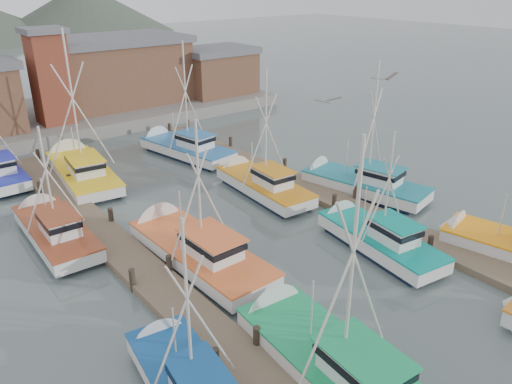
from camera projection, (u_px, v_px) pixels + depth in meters
ground at (325, 278)px, 25.11m from camera, size 260.00×260.00×0.00m
dock_left at (162, 289)px, 23.90m from camera, size 2.30×46.00×1.50m
dock_right at (356, 209)px, 31.92m from camera, size 2.30×46.00×1.50m
quay at (65, 116)px, 51.30m from camera, size 44.00×16.00×1.20m
shed_center at (115, 70)px, 53.10m from camera, size 14.84×9.54×6.90m
shed_right at (217, 70)px, 57.60m from camera, size 8.48×6.36×5.20m
lookout_tower at (50, 76)px, 45.31m from camera, size 3.60×3.60×8.50m
boat_4 at (328, 359)px, 18.84m from camera, size 4.26×10.12×10.64m
boat_5 at (374, 237)px, 27.63m from camera, size 3.68×8.63×7.56m
boat_6 at (186, 383)px, 17.76m from camera, size 3.43×8.10×8.11m
boat_8 at (194, 249)px, 26.45m from camera, size 3.66×10.20×8.83m
boat_9 at (260, 184)px, 34.62m from camera, size 3.76×9.00×9.46m
boat_10 at (54, 229)px, 28.44m from camera, size 3.21×8.80×7.64m
boat_11 at (358, 183)px, 34.74m from camera, size 4.67×9.60×9.94m
boat_12 at (81, 170)px, 37.03m from camera, size 4.69×10.73×11.82m
boat_13 at (183, 148)px, 41.77m from camera, size 4.49×9.77×10.25m
gull_near at (385, 78)px, 17.96m from camera, size 1.55×0.64×0.24m
gull_far at (328, 101)px, 23.61m from camera, size 1.51×0.66×0.24m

